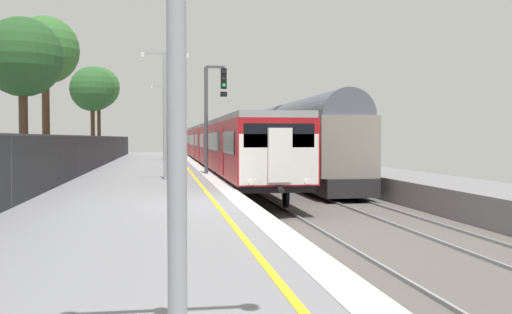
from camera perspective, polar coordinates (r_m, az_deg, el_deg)
ground at (r=15.95m, az=6.94°, el=-6.60°), size 17.40×110.00×1.21m
commuter_train_at_platform at (r=39.69m, az=-3.58°, el=1.21°), size 2.83×41.58×3.81m
freight_train_adjacent_track at (r=36.77m, az=3.18°, el=1.73°), size 2.60×25.68×4.82m
signal_gantry at (r=28.28m, az=-4.36°, el=4.94°), size 1.10×0.24×5.21m
platform_lamp_mid at (r=24.42m, az=-8.90°, el=5.20°), size 2.00×0.20×5.32m
platform_lamp_far at (r=44.64m, az=-9.00°, el=3.98°), size 2.00×0.20×5.75m
platform_back_fence at (r=15.62m, az=-22.89°, el=-1.10°), size 0.07×99.00×1.85m
background_tree_left at (r=51.53m, az=-15.21°, el=6.42°), size 3.54×3.54×7.78m
background_tree_centre at (r=46.59m, az=-15.59°, el=6.27°), size 3.42×3.42×7.19m
background_tree_right at (r=24.79m, az=-21.98°, el=8.85°), size 3.11×3.11×6.46m
background_tree_back at (r=31.12m, az=-19.95°, el=9.55°), size 3.33×3.33×7.74m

